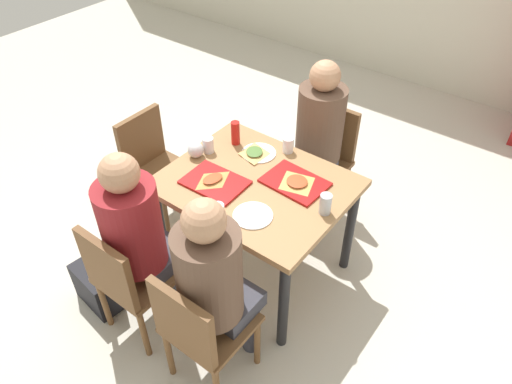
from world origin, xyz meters
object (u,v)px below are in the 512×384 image
tray_red_far (295,182)px  plastic_cup_a (288,145)px  foil_bundle (196,150)px  pizza_slice_a (213,179)px  soda_can (325,204)px  person_far_side (317,134)px  plastic_cup_b (218,212)px  paper_plate_center (259,153)px  main_table (256,195)px  plastic_cup_c (208,145)px  pizza_slice_c (254,152)px  condiment_bottle (235,133)px  paper_plate_near_edge (253,215)px  chair_far_side (324,154)px  chair_left_end (153,162)px  person_in_red (139,231)px  person_in_brown_jacket (215,279)px  chair_near_right (199,328)px  chair_near_left (127,277)px  handbag (97,287)px  tray_red_near (215,182)px  pizza_slice_b (297,182)px

tray_red_far → plastic_cup_a: (-0.21, 0.24, 0.04)m
plastic_cup_a → foil_bundle: size_ratio=1.00×
pizza_slice_a → soda_can: 0.68m
person_far_side → plastic_cup_b: 1.05m
tray_red_far → paper_plate_center: (-0.35, 0.11, -0.00)m
main_table → plastic_cup_b: 0.40m
paper_plate_center → plastic_cup_c: plastic_cup_c is taller
pizza_slice_c → condiment_bottle: 0.19m
tray_red_far → paper_plate_near_edge: bearing=-94.1°
paper_plate_near_edge → pizza_slice_a: bearing=167.0°
chair_far_side → chair_left_end: 1.23m
person_in_red → paper_plate_center: bearing=83.4°
plastic_cup_b → foil_bundle: size_ratio=1.00×
pizza_slice_a → plastic_cup_b: bearing=-43.4°
person_in_red → person_in_brown_jacket: same height
person_in_red → chair_left_end: bearing=133.8°
plastic_cup_c → soda_can: (0.88, -0.04, 0.01)m
chair_near_right → plastic_cup_c: size_ratio=8.33×
chair_near_right → paper_plate_center: bearing=112.0°
chair_near_left → foil_bundle: 0.88m
pizza_slice_c → handbag: bearing=-112.9°
person_in_brown_jacket → person_in_red: bearing=180.0°
person_far_side → plastic_cup_c: 0.75m
tray_red_near → handbag: bearing=-122.2°
person_in_red → soda_can: 1.01m
chair_far_side → paper_plate_near_edge: size_ratio=3.78×
chair_near_left → chair_far_side: 1.66m
plastic_cup_a → handbag: size_ratio=0.31×
chair_far_side → person_in_red: size_ratio=0.67×
person_in_red → plastic_cup_b: person_in_red is taller
person_in_red → plastic_cup_b: (0.29, 0.31, 0.07)m
pizza_slice_a → soda_can: soda_can is taller
chair_left_end → plastic_cup_a: plastic_cup_a is taller
handbag → main_table: bearing=53.5°
chair_near_right → pizza_slice_b: size_ratio=3.42×
condiment_bottle → paper_plate_center: bearing=0.0°
chair_far_side → pizza_slice_a: chair_far_side is taller
tray_red_near → chair_near_right: bearing=-55.8°
main_table → tray_red_far: tray_red_far is taller
condiment_bottle → main_table: bearing=-34.6°
chair_left_end → pizza_slice_a: size_ratio=4.11×
paper_plate_near_edge → chair_far_side: bearing=98.6°
pizza_slice_b → plastic_cup_c: size_ratio=2.43×
tray_red_far → paper_plate_near_edge: 0.37m
person_in_red → condiment_bottle: (-0.08, 0.92, 0.10)m
pizza_slice_b → paper_plate_center: bearing=162.2°
plastic_cup_c → chair_near_right: bearing=-51.9°
chair_far_side → chair_left_end: same height
soda_can → pizza_slice_c: bearing=163.0°
chair_near_left → plastic_cup_c: (-0.16, 0.88, 0.32)m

